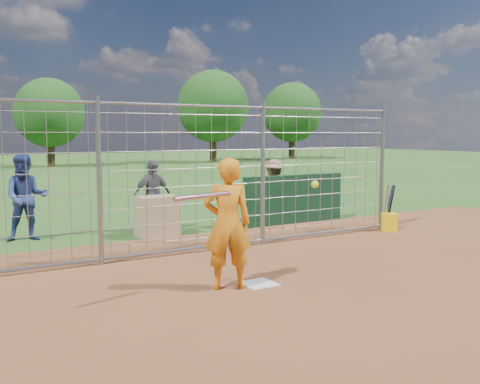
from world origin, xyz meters
TOP-DOWN VIEW (x-y plane):
  - ground at (0.00, 0.00)m, footprint 100.00×100.00m
  - infield_dirt at (0.00, -3.00)m, footprint 18.00×18.00m
  - home_plate at (0.00, -0.20)m, footprint 0.43×0.43m
  - dugout_wall at (3.40, 3.60)m, footprint 2.60×0.20m
  - batter at (-0.45, -0.14)m, footprint 0.74×0.61m
  - bystander_a at (-2.17, 4.58)m, footprint 0.91×0.77m
  - bystander_b at (0.24, 4.24)m, footprint 0.93×0.52m
  - bystander_c at (3.24, 4.18)m, footprint 1.07×0.91m
  - equipment_bin at (0.14, 3.75)m, footprint 0.80×0.55m
  - equipment_in_play at (-0.55, -0.46)m, footprint 2.18×0.27m
  - bucket_with_bats at (4.51, 1.76)m, footprint 0.34×0.35m
  - backstop_fence at (0.00, 2.00)m, footprint 9.08×0.08m
  - tree_line at (3.13, 28.13)m, footprint 44.66×6.72m

SIDE VIEW (x-z plane):
  - ground at x=0.00m, z-range 0.00..0.00m
  - infield_dirt at x=0.00m, z-range 0.01..0.01m
  - home_plate at x=0.00m, z-range 0.00..0.02m
  - bucket_with_bats at x=4.51m, z-range -0.24..0.73m
  - equipment_bin at x=0.14m, z-range 0.00..0.80m
  - dugout_wall at x=3.40m, z-range 0.00..1.10m
  - bystander_c at x=3.24m, z-range 0.00..1.43m
  - bystander_b at x=0.24m, z-range 0.00..1.50m
  - bystander_a at x=-2.17m, z-range 0.00..1.66m
  - batter at x=-0.45m, z-range 0.00..1.73m
  - backstop_fence at x=0.00m, z-range -0.04..2.56m
  - equipment_in_play at x=-0.55m, z-range 1.24..1.37m
  - tree_line at x=3.13m, z-range 0.47..6.95m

